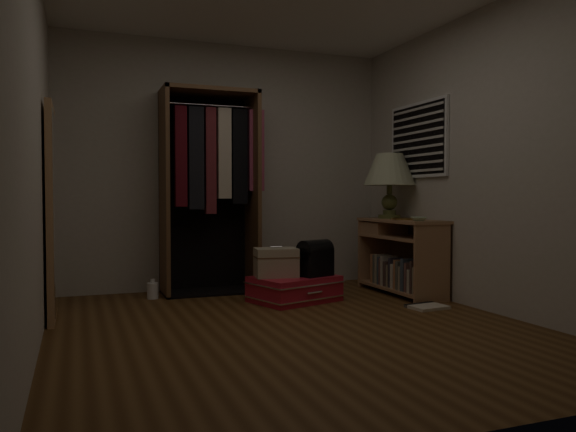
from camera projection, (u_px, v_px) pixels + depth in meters
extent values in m
plane|color=#543418|center=(296.00, 328.00, 4.18)|extent=(4.00, 4.00, 0.00)
cube|color=beige|center=(227.00, 167.00, 6.00)|extent=(3.50, 0.02, 2.60)
cube|color=beige|center=(477.00, 117.00, 2.26)|extent=(3.50, 0.02, 2.60)
cube|color=beige|center=(487.00, 159.00, 4.75)|extent=(0.02, 4.00, 2.60)
cube|color=beige|center=(36.00, 145.00, 3.51)|extent=(0.02, 4.00, 2.60)
cube|color=white|center=(418.00, 140.00, 5.67)|extent=(0.03, 0.96, 0.76)
cube|color=black|center=(418.00, 140.00, 5.67)|extent=(0.03, 0.90, 0.70)
cube|color=beige|center=(417.00, 171.00, 5.68)|extent=(0.01, 0.88, 0.02)
cube|color=beige|center=(417.00, 163.00, 5.67)|extent=(0.01, 0.88, 0.02)
cube|color=beige|center=(417.00, 155.00, 5.67)|extent=(0.01, 0.88, 0.02)
cube|color=beige|center=(417.00, 148.00, 5.67)|extent=(0.01, 0.88, 0.02)
cube|color=beige|center=(417.00, 140.00, 5.66)|extent=(0.01, 0.88, 0.02)
cube|color=beige|center=(417.00, 132.00, 5.66)|extent=(0.01, 0.88, 0.02)
cube|color=beige|center=(417.00, 125.00, 5.66)|extent=(0.01, 0.88, 0.02)
cube|color=beige|center=(417.00, 117.00, 5.66)|extent=(0.01, 0.88, 0.02)
cube|color=beige|center=(417.00, 109.00, 5.65)|extent=(0.01, 0.88, 0.02)
cube|color=#A57550|center=(433.00, 262.00, 5.14)|extent=(0.40, 0.03, 0.75)
cube|color=#A57550|center=(375.00, 252.00, 6.14)|extent=(0.40, 0.03, 0.75)
cube|color=#A57550|center=(401.00, 288.00, 5.66)|extent=(0.40, 1.04, 0.03)
cube|color=#A57550|center=(401.00, 237.00, 5.64)|extent=(0.40, 1.04, 0.03)
cube|color=#A57550|center=(402.00, 221.00, 5.63)|extent=(0.42, 1.12, 0.03)
cube|color=brown|center=(417.00, 256.00, 5.71)|extent=(0.02, 1.10, 0.75)
cube|color=#A57550|center=(384.00, 228.00, 5.94)|extent=(0.36, 0.38, 0.13)
cube|color=gray|center=(420.00, 281.00, 5.18)|extent=(0.16, 0.04, 0.25)
cube|color=#4C3833|center=(420.00, 277.00, 5.23)|extent=(0.21, 0.03, 0.31)
cube|color=#B7AD99|center=(417.00, 281.00, 5.27)|extent=(0.21, 0.04, 0.22)
cube|color=brown|center=(413.00, 277.00, 5.31)|extent=(0.18, 0.03, 0.28)
cube|color=#3F4C59|center=(409.00, 275.00, 5.36)|extent=(0.17, 0.05, 0.31)
cube|color=gray|center=(408.00, 278.00, 5.42)|extent=(0.22, 0.03, 0.23)
cube|color=#59594C|center=(406.00, 275.00, 5.46)|extent=(0.21, 0.04, 0.27)
cube|color=#B2724C|center=(402.00, 274.00, 5.49)|extent=(0.19, 0.03, 0.29)
cube|color=beige|center=(400.00, 276.00, 5.54)|extent=(0.20, 0.05, 0.24)
cube|color=#332D38|center=(396.00, 273.00, 5.58)|extent=(0.16, 0.03, 0.29)
cube|color=gray|center=(394.00, 276.00, 5.62)|extent=(0.18, 0.03, 0.22)
cube|color=#4C3833|center=(391.00, 274.00, 5.66)|extent=(0.16, 0.05, 0.25)
cube|color=#B7AD99|center=(389.00, 270.00, 5.72)|extent=(0.18, 0.04, 0.30)
cube|color=brown|center=(386.00, 271.00, 5.76)|extent=(0.17, 0.03, 0.27)
cube|color=#3F4C59|center=(385.00, 270.00, 5.79)|extent=(0.18, 0.03, 0.28)
cube|color=gray|center=(383.00, 269.00, 5.83)|extent=(0.18, 0.04, 0.31)
cube|color=#59594C|center=(381.00, 269.00, 5.87)|extent=(0.18, 0.03, 0.30)
cube|color=#B2724C|center=(380.00, 268.00, 5.92)|extent=(0.21, 0.05, 0.30)
cube|color=brown|center=(164.00, 192.00, 5.52)|extent=(0.04, 0.50, 2.05)
cube|color=brown|center=(253.00, 192.00, 5.84)|extent=(0.04, 0.50, 2.05)
cube|color=brown|center=(209.00, 92.00, 5.64)|extent=(0.95, 0.50, 0.04)
cube|color=black|center=(205.00, 192.00, 5.90)|extent=(0.95, 0.02, 2.05)
cube|color=black|center=(210.00, 292.00, 5.72)|extent=(0.95, 0.50, 0.02)
cylinder|color=white|center=(209.00, 105.00, 5.65)|extent=(0.87, 0.02, 0.02)
cube|color=#590F19|center=(180.00, 156.00, 5.54)|extent=(0.12, 0.11, 0.99)
cube|color=black|center=(196.00, 158.00, 5.60)|extent=(0.15, 0.10, 1.02)
cube|color=maroon|center=(210.00, 161.00, 5.65)|extent=(0.10, 0.11, 1.07)
cube|color=beige|center=(223.00, 154.00, 5.70)|extent=(0.13, 0.14, 0.91)
cube|color=black|center=(239.00, 157.00, 5.76)|extent=(0.15, 0.11, 0.97)
cube|color=#BF4C72|center=(255.00, 151.00, 5.82)|extent=(0.16, 0.13, 0.83)
cube|color=tan|center=(51.00, 213.00, 4.48)|extent=(0.05, 0.80, 1.70)
cube|color=white|center=(55.00, 213.00, 4.49)|extent=(0.01, 0.68, 1.58)
cube|color=red|center=(294.00, 289.00, 5.23)|extent=(0.88, 0.74, 0.24)
cube|color=white|center=(294.00, 296.00, 5.24)|extent=(0.91, 0.77, 0.01)
cube|color=white|center=(294.00, 282.00, 5.23)|extent=(0.91, 0.77, 0.01)
cylinder|color=white|center=(314.00, 293.00, 5.02)|extent=(0.17, 0.07, 0.02)
cube|color=tan|center=(276.00, 262.00, 5.19)|extent=(0.42, 0.31, 0.26)
cube|color=brown|center=(276.00, 257.00, 5.18)|extent=(0.43, 0.32, 0.01)
cylinder|color=white|center=(276.00, 247.00, 5.18)|extent=(0.11, 0.03, 0.02)
cube|color=black|center=(315.00, 263.00, 5.24)|extent=(0.36, 0.30, 0.24)
cylinder|color=black|center=(315.00, 251.00, 5.24)|extent=(0.36, 0.30, 0.20)
cylinder|color=#495127|center=(389.00, 217.00, 5.85)|extent=(0.24, 0.24, 0.04)
cylinder|color=#495127|center=(389.00, 212.00, 5.85)|extent=(0.14, 0.14, 0.05)
sphere|color=#495127|center=(389.00, 202.00, 5.85)|extent=(0.17, 0.17, 0.16)
cylinder|color=#495127|center=(389.00, 190.00, 5.84)|extent=(0.06, 0.06, 0.10)
cone|color=beige|center=(390.00, 169.00, 5.83)|extent=(0.55, 0.55, 0.33)
cone|color=beige|center=(390.00, 169.00, 5.83)|extent=(0.49, 0.49, 0.31)
cylinder|color=olive|center=(405.00, 219.00, 5.57)|extent=(0.36, 0.36, 0.02)
imported|color=#B4D9B5|center=(419.00, 219.00, 5.26)|extent=(0.20, 0.20, 0.04)
cylinder|color=white|center=(153.00, 291.00, 5.36)|extent=(0.13, 0.13, 0.15)
cylinder|color=white|center=(153.00, 281.00, 5.36)|extent=(0.05, 0.05, 0.04)
cube|color=beige|center=(427.00, 307.00, 4.91)|extent=(0.34, 0.28, 0.03)
cube|color=black|center=(419.00, 305.00, 5.00)|extent=(0.32, 0.08, 0.03)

